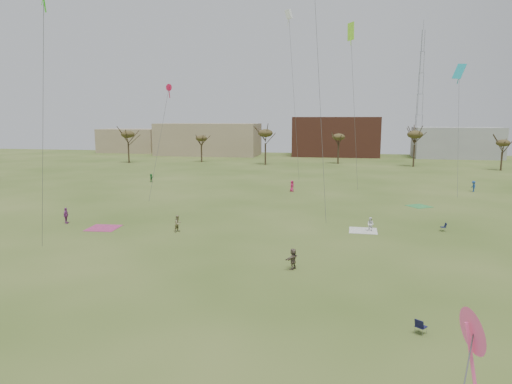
# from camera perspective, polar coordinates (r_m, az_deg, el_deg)

# --- Properties ---
(ground) EXTENTS (260.00, 260.00, 0.00)m
(ground) POSITION_cam_1_polar(r_m,az_deg,el_deg) (27.18, -4.89, -15.62)
(ground) COLOR #354E18
(ground) RESTS_ON ground
(spectator_fore_b) EXTENTS (0.94, 1.03, 1.72)m
(spectator_fore_b) POSITION_cam_1_polar(r_m,az_deg,el_deg) (46.78, -9.86, -3.94)
(spectator_fore_b) COLOR #8E865A
(spectator_fore_b) RESTS_ON ground
(spectator_fore_c) EXTENTS (1.11, 1.58, 1.65)m
(spectator_fore_c) POSITION_cam_1_polar(r_m,az_deg,el_deg) (34.96, 4.70, -8.43)
(spectator_fore_c) COLOR brown
(spectator_fore_c) RESTS_ON ground
(spectator_mid_d) EXTENTS (0.58, 1.08, 1.76)m
(spectator_mid_d) POSITION_cam_1_polar(r_m,az_deg,el_deg) (53.98, -22.91, -2.76)
(spectator_mid_d) COLOR #9A4094
(spectator_mid_d) RESTS_ON ground
(spectator_mid_e) EXTENTS (0.88, 0.82, 1.45)m
(spectator_mid_e) POSITION_cam_1_polar(r_m,az_deg,el_deg) (47.79, 14.30, -3.98)
(spectator_mid_e) COLOR white
(spectator_mid_e) RESTS_ON ground
(flyer_far_a) EXTENTS (0.62, 1.43, 1.49)m
(flyer_far_a) POSITION_cam_1_polar(r_m,az_deg,el_deg) (84.79, -13.13, 1.76)
(flyer_far_a) COLOR #267336
(flyer_far_a) RESTS_ON ground
(flyer_far_b) EXTENTS (0.92, 1.03, 1.77)m
(flyer_far_b) POSITION_cam_1_polar(r_m,az_deg,el_deg) (71.74, 4.58, 0.76)
(flyer_far_b) COLOR #BC2056
(flyer_far_b) RESTS_ON ground
(flyer_far_c) EXTENTS (0.82, 1.21, 1.74)m
(flyer_far_c) POSITION_cam_1_polar(r_m,az_deg,el_deg) (79.24, 25.80, 0.66)
(flyer_far_c) COLOR navy
(flyer_far_c) RESTS_ON ground
(blanket_cream) EXTENTS (2.90, 2.90, 0.03)m
(blanket_cream) POSITION_cam_1_polar(r_m,az_deg,el_deg) (47.97, 13.40, -4.78)
(blanket_cream) COLOR silver
(blanket_cream) RESTS_ON ground
(blanket_plum) EXTENTS (3.35, 3.35, 0.03)m
(blanket_plum) POSITION_cam_1_polar(r_m,az_deg,el_deg) (50.42, -18.74, -4.34)
(blanket_plum) COLOR #AE356C
(blanket_plum) RESTS_ON ground
(blanket_olive) EXTENTS (3.65, 3.65, 0.03)m
(blanket_olive) POSITION_cam_1_polar(r_m,az_deg,el_deg) (63.32, 19.93, -1.71)
(blanket_olive) COLOR #348F45
(blanket_olive) RESTS_ON ground
(camp_chair_center) EXTENTS (0.73, 0.74, 0.87)m
(camp_chair_center) POSITION_cam_1_polar(r_m,az_deg,el_deg) (26.73, 20.12, -16.01)
(camp_chair_center) COLOR #141437
(camp_chair_center) RESTS_ON ground
(camp_chair_right) EXTENTS (0.59, 0.55, 0.87)m
(camp_chair_right) POSITION_cam_1_polar(r_m,az_deg,el_deg) (50.28, 22.61, -4.31)
(camp_chair_right) COLOR #131836
(camp_chair_right) RESTS_ON ground
(kites_aloft) EXTENTS (71.33, 69.01, 27.80)m
(kites_aloft) POSITION_cam_1_polar(r_m,az_deg,el_deg) (54.74, 7.14, 20.17)
(kites_aloft) COLOR red
(kites_aloft) RESTS_ON ground
(tree_line) EXTENTS (117.44, 49.32, 8.91)m
(tree_line) POSITION_cam_1_polar(r_m,az_deg,el_deg) (103.39, 5.42, 6.79)
(tree_line) COLOR #3A2B1E
(tree_line) RESTS_ON ground
(building_tan) EXTENTS (32.00, 14.00, 10.00)m
(building_tan) POSITION_cam_1_polar(r_m,az_deg,el_deg) (145.02, -6.07, 6.64)
(building_tan) COLOR #937F60
(building_tan) RESTS_ON ground
(building_brick) EXTENTS (26.00, 16.00, 12.00)m
(building_brick) POSITION_cam_1_polar(r_m,az_deg,el_deg) (143.84, 10.09, 6.93)
(building_brick) COLOR brown
(building_brick) RESTS_ON ground
(building_grey) EXTENTS (24.00, 12.00, 9.00)m
(building_grey) POSITION_cam_1_polar(r_m,az_deg,el_deg) (145.74, 24.02, 5.72)
(building_grey) COLOR gray
(building_grey) RESTS_ON ground
(building_tan_west) EXTENTS (20.00, 12.00, 8.00)m
(building_tan_west) POSITION_cam_1_polar(r_m,az_deg,el_deg) (162.61, -15.57, 6.28)
(building_tan_west) COLOR #937F60
(building_tan_west) RESTS_ON ground
(radio_tower) EXTENTS (1.51, 1.72, 41.00)m
(radio_tower) POSITION_cam_1_polar(r_m,az_deg,el_deg) (150.74, 20.00, 11.65)
(radio_tower) COLOR #9EA3A8
(radio_tower) RESTS_ON ground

